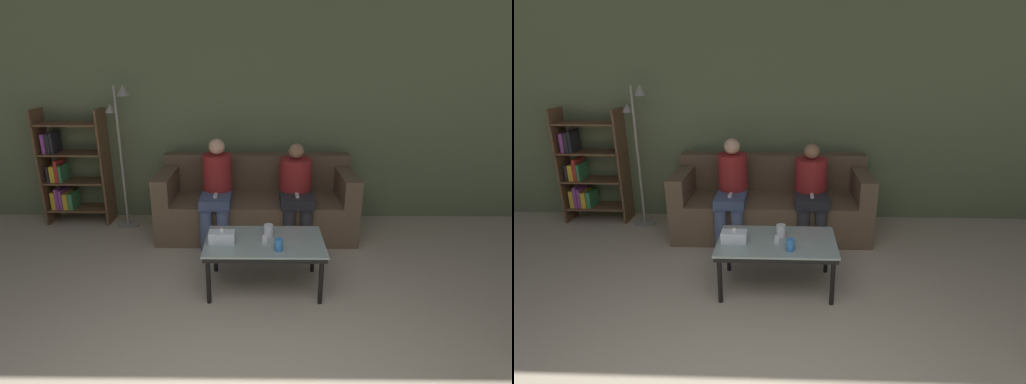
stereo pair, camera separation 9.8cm
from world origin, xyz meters
TOP-DOWN VIEW (x-y plane):
  - wall_back at (0.00, 3.77)m, footprint 12.00×0.06m
  - couch at (0.00, 3.26)m, footprint 2.21×0.86m
  - coffee_table at (0.08, 2.03)m, footprint 1.03×0.63m
  - cup_near_left at (0.12, 2.11)m, footprint 0.08×0.08m
  - cup_near_right at (0.20, 1.85)m, footprint 0.07×0.07m
  - tissue_box at (-0.29, 1.99)m, footprint 0.22×0.12m
  - game_remote at (0.08, 2.03)m, footprint 0.04×0.15m
  - bookshelf at (-2.30, 3.54)m, footprint 0.78×0.32m
  - standing_lamp at (-1.57, 3.40)m, footprint 0.31×0.26m
  - seated_person_left_end at (-0.44, 3.05)m, footprint 0.33×0.67m
  - seated_person_mid_left at (0.44, 3.06)m, footprint 0.36×0.66m

SIDE VIEW (x-z plane):
  - couch at x=0.00m, z-range -0.11..0.77m
  - coffee_table at x=0.08m, z-range 0.18..0.64m
  - game_remote at x=0.08m, z-range 0.45..0.47m
  - cup_near_right at x=0.20m, z-range 0.45..0.56m
  - tissue_box at x=-0.29m, z-range 0.44..0.57m
  - cup_near_left at x=0.12m, z-range 0.45..0.57m
  - seated_person_mid_left at x=0.44m, z-range 0.05..1.14m
  - seated_person_left_end at x=-0.44m, z-range 0.04..1.18m
  - bookshelf at x=-2.30m, z-range -0.05..1.36m
  - standing_lamp at x=-1.57m, z-range 0.19..1.88m
  - wall_back at x=0.00m, z-range 0.00..2.60m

